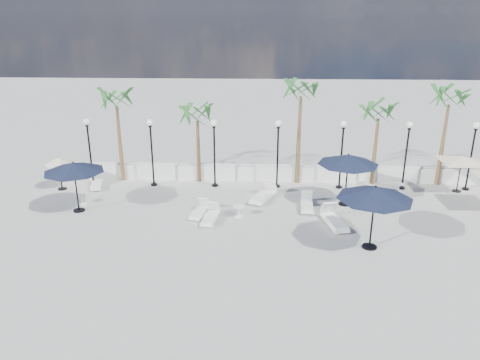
{
  "coord_description": "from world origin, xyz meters",
  "views": [
    {
      "loc": [
        -1.1,
        -18.27,
        9.47
      ],
      "look_at": [
        -1.96,
        3.46,
        1.5
      ],
      "focal_mm": 35.0,
      "sensor_mm": 36.0,
      "label": 1
    }
  ],
  "objects_px": {
    "lounger_0": "(96,183)",
    "parasol_navy_left": "(74,167)",
    "parasol_navy_mid": "(348,160)",
    "lounger_5": "(334,220)",
    "lounger_3": "(210,217)",
    "parasol_cream_sq_b": "(462,156)",
    "lounger_1": "(200,211)",
    "lounger_6": "(366,195)",
    "lounger_2": "(263,195)",
    "parasol_navy_right": "(375,193)",
    "lounger_4": "(307,204)",
    "parasol_cream_small": "(58,161)"
  },
  "relations": [
    {
      "from": "parasol_navy_mid",
      "to": "parasol_cream_sq_b",
      "type": "height_order",
      "value": "parasol_navy_mid"
    },
    {
      "from": "lounger_3",
      "to": "parasol_navy_mid",
      "type": "distance_m",
      "value": 7.41
    },
    {
      "from": "lounger_0",
      "to": "lounger_5",
      "type": "bearing_deg",
      "value": -33.96
    },
    {
      "from": "lounger_6",
      "to": "lounger_0",
      "type": "bearing_deg",
      "value": 156.41
    },
    {
      "from": "lounger_1",
      "to": "parasol_navy_mid",
      "type": "bearing_deg",
      "value": 25.95
    },
    {
      "from": "lounger_0",
      "to": "lounger_4",
      "type": "relative_size",
      "value": 0.97
    },
    {
      "from": "lounger_1",
      "to": "parasol_navy_right",
      "type": "xyz_separation_m",
      "value": [
        7.55,
        -3.0,
        2.25
      ]
    },
    {
      "from": "lounger_0",
      "to": "lounger_3",
      "type": "height_order",
      "value": "lounger_3"
    },
    {
      "from": "lounger_2",
      "to": "parasol_cream_sq_b",
      "type": "bearing_deg",
      "value": 33.53
    },
    {
      "from": "parasol_navy_mid",
      "to": "parasol_navy_left",
      "type": "bearing_deg",
      "value": -174.28
    },
    {
      "from": "parasol_navy_left",
      "to": "parasol_navy_right",
      "type": "xyz_separation_m",
      "value": [
        13.64,
        -3.28,
        0.18
      ]
    },
    {
      "from": "parasol_cream_small",
      "to": "lounger_6",
      "type": "bearing_deg",
      "value": -2.65
    },
    {
      "from": "lounger_6",
      "to": "parasol_cream_sq_b",
      "type": "distance_m",
      "value": 5.7
    },
    {
      "from": "lounger_5",
      "to": "parasol_cream_small",
      "type": "bearing_deg",
      "value": 151.9
    },
    {
      "from": "parasol_navy_right",
      "to": "parasol_cream_sq_b",
      "type": "relative_size",
      "value": 0.71
    },
    {
      "from": "lounger_3",
      "to": "parasol_cream_small",
      "type": "height_order",
      "value": "parasol_cream_small"
    },
    {
      "from": "lounger_1",
      "to": "lounger_2",
      "type": "xyz_separation_m",
      "value": [
        3.12,
        2.08,
        0.06
      ]
    },
    {
      "from": "lounger_0",
      "to": "parasol_navy_right",
      "type": "relative_size",
      "value": 0.58
    },
    {
      "from": "lounger_2",
      "to": "parasol_cream_sq_b",
      "type": "xyz_separation_m",
      "value": [
        10.67,
        1.63,
        1.76
      ]
    },
    {
      "from": "lounger_4",
      "to": "parasol_cream_sq_b",
      "type": "bearing_deg",
      "value": 21.48
    },
    {
      "from": "lounger_5",
      "to": "parasol_navy_right",
      "type": "relative_size",
      "value": 0.71
    },
    {
      "from": "parasol_cream_small",
      "to": "parasol_navy_right",
      "type": "bearing_deg",
      "value": -21.55
    },
    {
      "from": "lounger_3",
      "to": "lounger_6",
      "type": "relative_size",
      "value": 0.93
    },
    {
      "from": "parasol_navy_left",
      "to": "parasol_cream_sq_b",
      "type": "xyz_separation_m",
      "value": [
        19.88,
        3.44,
        -0.25
      ]
    },
    {
      "from": "lounger_6",
      "to": "parasol_cream_small",
      "type": "bearing_deg",
      "value": 158.31
    },
    {
      "from": "lounger_6",
      "to": "parasol_cream_small",
      "type": "height_order",
      "value": "parasol_cream_small"
    },
    {
      "from": "lounger_0",
      "to": "parasol_navy_left",
      "type": "bearing_deg",
      "value": -100.59
    },
    {
      "from": "parasol_navy_mid",
      "to": "parasol_cream_small",
      "type": "height_order",
      "value": "parasol_navy_mid"
    },
    {
      "from": "parasol_navy_left",
      "to": "lounger_1",
      "type": "bearing_deg",
      "value": -2.63
    },
    {
      "from": "lounger_6",
      "to": "parasol_cream_sq_b",
      "type": "bearing_deg",
      "value": -5.14
    },
    {
      "from": "lounger_2",
      "to": "parasol_navy_right",
      "type": "bearing_deg",
      "value": -24.07
    },
    {
      "from": "lounger_0",
      "to": "lounger_3",
      "type": "distance_m",
      "value": 8.09
    },
    {
      "from": "parasol_cream_sq_b",
      "to": "lounger_1",
      "type": "bearing_deg",
      "value": -164.92
    },
    {
      "from": "lounger_1",
      "to": "parasol_cream_sq_b",
      "type": "bearing_deg",
      "value": 28.51
    },
    {
      "from": "lounger_2",
      "to": "parasol_navy_right",
      "type": "height_order",
      "value": "parasol_navy_right"
    },
    {
      "from": "lounger_2",
      "to": "lounger_3",
      "type": "bearing_deg",
      "value": -108.11
    },
    {
      "from": "parasol_navy_right",
      "to": "parasol_cream_sq_b",
      "type": "distance_m",
      "value": 9.17
    },
    {
      "from": "parasol_cream_small",
      "to": "lounger_5",
      "type": "bearing_deg",
      "value": -15.79
    },
    {
      "from": "lounger_6",
      "to": "parasol_cream_small",
      "type": "relative_size",
      "value": 1.04
    },
    {
      "from": "lounger_4",
      "to": "parasol_cream_small",
      "type": "bearing_deg",
      "value": 174.5
    },
    {
      "from": "lounger_0",
      "to": "parasol_navy_right",
      "type": "bearing_deg",
      "value": -39.85
    },
    {
      "from": "parasol_navy_left",
      "to": "parasol_cream_sq_b",
      "type": "bearing_deg",
      "value": 9.8
    },
    {
      "from": "parasol_cream_sq_b",
      "to": "parasol_cream_small",
      "type": "distance_m",
      "value": 21.91
    },
    {
      "from": "lounger_4",
      "to": "parasol_cream_sq_b",
      "type": "xyz_separation_m",
      "value": [
        8.49,
        2.71,
        1.8
      ]
    },
    {
      "from": "lounger_5",
      "to": "lounger_2",
      "type": "bearing_deg",
      "value": 125.15
    },
    {
      "from": "lounger_1",
      "to": "lounger_5",
      "type": "xyz_separation_m",
      "value": [
        6.38,
        -0.92,
        0.06
      ]
    },
    {
      "from": "lounger_2",
      "to": "parasol_navy_right",
      "type": "distance_m",
      "value": 7.09
    },
    {
      "from": "lounger_4",
      "to": "parasol_navy_mid",
      "type": "height_order",
      "value": "parasol_navy_mid"
    },
    {
      "from": "lounger_5",
      "to": "parasol_cream_small",
      "type": "height_order",
      "value": "parasol_cream_small"
    },
    {
      "from": "lounger_1",
      "to": "parasol_cream_small",
      "type": "height_order",
      "value": "parasol_cream_small"
    }
  ]
}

